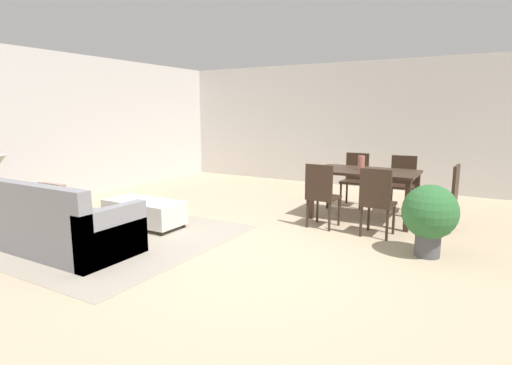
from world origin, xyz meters
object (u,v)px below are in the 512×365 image
object	(u,v)px
ottoman_table	(144,211)
dining_chair_head_east	(447,193)
dining_chair_near_left	(321,192)
dining_table	(365,176)
book_on_ottoman	(146,201)
dining_chair_near_right	(377,198)
dining_chair_far_right	(402,180)
couch	(57,226)
side_table	(1,202)
dining_chair_far_left	(355,176)
vase_centerpiece	(361,163)
potted_plant	(430,215)

from	to	relation	value
ottoman_table	dining_chair_head_east	distance (m)	4.27
ottoman_table	dining_chair_near_left	xyz separation A→B (m)	(2.23, 1.20, 0.30)
dining_table	book_on_ottoman	xyz separation A→B (m)	(-2.50, -2.08, -0.26)
dining_chair_near_right	dining_chair_far_right	world-z (taller)	same
couch	side_table	size ratio (longest dim) A/B	3.55
dining_chair_far_left	dining_chair_far_right	size ratio (longest dim) A/B	1.00
dining_chair_near_right	book_on_ottoman	xyz separation A→B (m)	(-2.89, -1.22, -0.12)
dining_chair_head_east	vase_centerpiece	bearing A→B (deg)	178.00
vase_centerpiece	book_on_ottoman	xyz separation A→B (m)	(-2.43, -2.09, -0.47)
dining_table	dining_chair_head_east	bearing A→B (deg)	-1.17
side_table	dining_chair_near_right	bearing A→B (deg)	28.18
dining_chair_far_left	book_on_ottoman	distance (m)	3.61
book_on_ottoman	dining_chair_near_left	bearing A→B (deg)	31.00
ottoman_table	dining_table	size ratio (longest dim) A/B	0.77
dining_chair_far_right	potted_plant	bearing A→B (deg)	-71.96
side_table	dining_chair_near_left	distance (m)	4.37
dining_table	dining_chair_near_left	world-z (taller)	dining_chair_near_left
potted_plant	dining_chair_head_east	bearing A→B (deg)	87.20
side_table	dining_chair_near_right	size ratio (longest dim) A/B	0.59
dining_chair_far_left	potted_plant	bearing A→B (deg)	-55.27
dining_chair_near_left	potted_plant	bearing A→B (deg)	-18.05
dining_chair_head_east	book_on_ottoman	bearing A→B (deg)	-150.68
dining_chair_near_left	dining_chair_far_right	world-z (taller)	same
couch	potted_plant	distance (m)	4.34
dining_chair_near_right	ottoman_table	bearing A→B (deg)	-159.04
dining_chair_far_left	vase_centerpiece	world-z (taller)	vase_centerpiece
side_table	couch	bearing A→B (deg)	-2.08
side_table	dining_chair_far_left	bearing A→B (deg)	48.28
dining_chair_far_left	book_on_ottoman	size ratio (longest dim) A/B	3.54
dining_chair_head_east	side_table	bearing A→B (deg)	-148.34
dining_chair_near_right	potted_plant	distance (m)	0.83
dining_chair_far_left	dining_chair_far_right	distance (m)	0.80
dining_chair_far_right	vase_centerpiece	xyz separation A→B (m)	(-0.48, -0.80, 0.35)
ottoman_table	dining_chair_far_left	distance (m)	3.64
couch	dining_chair_near_left	world-z (taller)	dining_chair_near_left
couch	dining_table	distance (m)	4.30
dining_chair_far_right	vase_centerpiece	world-z (taller)	vase_centerpiece
dining_chair_near_right	potted_plant	world-z (taller)	dining_chair_near_right
book_on_ottoman	ottoman_table	bearing A→B (deg)	149.85
ottoman_table	book_on_ottoman	bearing A→B (deg)	-30.15
dining_chair_far_right	potted_plant	world-z (taller)	dining_chair_far_right
dining_chair_far_left	vase_centerpiece	bearing A→B (deg)	-68.78
ottoman_table	dining_chair_far_right	size ratio (longest dim) A/B	1.27
potted_plant	ottoman_table	bearing A→B (deg)	-169.11
ottoman_table	book_on_ottoman	size ratio (longest dim) A/B	4.50
dining_table	dining_chair_head_east	world-z (taller)	dining_chair_head_east
dining_chair_near_left	dining_chair_head_east	size ratio (longest dim) A/B	1.00
dining_chair_far_right	dining_chair_head_east	xyz separation A→B (m)	(0.75, -0.84, 0.00)
side_table	dining_chair_near_left	world-z (taller)	dining_chair_near_left
dining_chair_near_right	dining_chair_far_right	size ratio (longest dim) A/B	1.00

